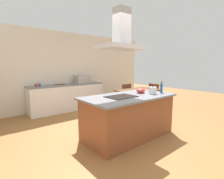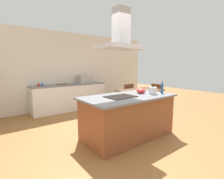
# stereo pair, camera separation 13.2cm
# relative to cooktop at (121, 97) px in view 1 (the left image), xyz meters

# --- Properties ---
(ground) EXTENTS (16.00, 16.00, 0.00)m
(ground) POSITION_rel_cooktop_xyz_m (0.21, 1.50, -0.91)
(ground) COLOR #936033
(wall_back) EXTENTS (7.20, 0.10, 2.70)m
(wall_back) POSITION_rel_cooktop_xyz_m (0.21, 3.25, 0.44)
(wall_back) COLOR beige
(wall_back) RESTS_ON ground
(kitchen_island) EXTENTS (2.01, 1.06, 0.90)m
(kitchen_island) POSITION_rel_cooktop_xyz_m (0.21, 0.00, -0.45)
(kitchen_island) COLOR brown
(kitchen_island) RESTS_ON ground
(cooktop) EXTENTS (0.60, 0.44, 0.01)m
(cooktop) POSITION_rel_cooktop_xyz_m (0.00, 0.00, 0.00)
(cooktop) COLOR black
(cooktop) RESTS_ON kitchen_island
(tea_kettle) EXTENTS (0.22, 0.17, 0.19)m
(tea_kettle) POSITION_rel_cooktop_xyz_m (0.79, -0.19, 0.07)
(tea_kettle) COLOR silver
(tea_kettle) RESTS_ON kitchen_island
(olive_oil_bottle) EXTENTS (0.06, 0.06, 0.27)m
(olive_oil_bottle) POSITION_rel_cooktop_xyz_m (1.04, -0.24, 0.11)
(olive_oil_bottle) COLOR navy
(olive_oil_bottle) RESTS_ON kitchen_island
(mixing_bowl) EXTENTS (0.21, 0.21, 0.11)m
(mixing_bowl) POSITION_rel_cooktop_xyz_m (0.67, 0.06, 0.05)
(mixing_bowl) COLOR red
(mixing_bowl) RESTS_ON kitchen_island
(back_counter) EXTENTS (2.54, 0.62, 0.90)m
(back_counter) POSITION_rel_cooktop_xyz_m (0.13, 2.88, -0.46)
(back_counter) COLOR silver
(back_counter) RESTS_ON ground
(countertop_microwave) EXTENTS (0.50, 0.38, 0.28)m
(countertop_microwave) POSITION_rel_cooktop_xyz_m (0.73, 2.88, 0.13)
(countertop_microwave) COLOR #9E9993
(countertop_microwave) RESTS_ON back_counter
(coffee_mug_red) EXTENTS (0.08, 0.08, 0.09)m
(coffee_mug_red) POSITION_rel_cooktop_xyz_m (-0.87, 2.89, 0.04)
(coffee_mug_red) COLOR red
(coffee_mug_red) RESTS_ON back_counter
(coffee_mug_blue) EXTENTS (0.08, 0.08, 0.09)m
(coffee_mug_blue) POSITION_rel_cooktop_xyz_m (-0.77, 2.89, 0.04)
(coffee_mug_blue) COLOR #2D56B2
(coffee_mug_blue) RESTS_ON back_counter
(cutting_board) EXTENTS (0.34, 0.24, 0.02)m
(cutting_board) POSITION_rel_cooktop_xyz_m (-0.13, 2.93, 0.00)
(cutting_board) COLOR brown
(cutting_board) RESTS_ON back_counter
(dining_table) EXTENTS (1.40, 0.90, 0.75)m
(dining_table) POSITION_rel_cooktop_xyz_m (1.84, 1.15, -0.24)
(dining_table) COLOR #59331E
(dining_table) RESTS_ON ground
(chair_facing_back_wall) EXTENTS (0.42, 0.42, 0.89)m
(chair_facing_back_wall) POSITION_rel_cooktop_xyz_m (1.84, 1.82, -0.40)
(chair_facing_back_wall) COLOR red
(chair_facing_back_wall) RESTS_ON ground
(chair_at_right_end) EXTENTS (0.42, 0.42, 0.89)m
(chair_at_right_end) POSITION_rel_cooktop_xyz_m (2.76, 1.15, -0.40)
(chair_at_right_end) COLOR red
(chair_at_right_end) RESTS_ON ground
(range_hood) EXTENTS (0.90, 0.55, 0.78)m
(range_hood) POSITION_rel_cooktop_xyz_m (0.00, 0.00, 1.20)
(range_hood) COLOR #ADADB2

